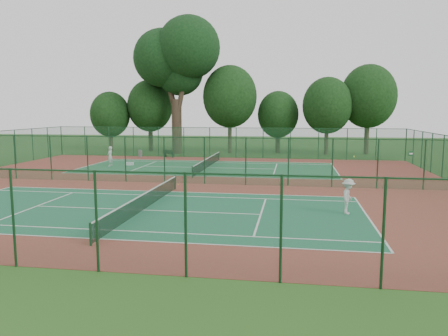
{
  "coord_description": "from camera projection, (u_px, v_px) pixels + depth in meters",
  "views": [
    {
      "loc": [
        8.02,
        -31.43,
        5.47
      ],
      "look_at": [
        3.44,
        -2.74,
        1.6
      ],
      "focal_mm": 35.0,
      "sensor_mm": 36.0,
      "label": 1
    }
  ],
  "objects": [
    {
      "name": "stray_ball_b",
      "position": [
        288.0,
        186.0,
        31.27
      ],
      "size": [
        0.08,
        0.08,
        0.08
      ],
      "primitive_type": "sphere",
      "color": "#B5D631",
      "rests_on": "red_pad"
    },
    {
      "name": "trash_bin",
      "position": [
        140.0,
        154.0,
        51.03
      ],
      "size": [
        0.55,
        0.55,
        0.81
      ],
      "primitive_type": "cylinder",
      "rotation": [
        0.0,
        0.0,
        -0.26
      ],
      "color": "slate",
      "rests_on": "red_pad"
    },
    {
      "name": "evergreen_row",
      "position": [
        234.0,
        153.0,
        56.4
      ],
      "size": [
        39.0,
        5.0,
        12.0
      ],
      "primitive_type": null,
      "color": "black",
      "rests_on": "ground"
    },
    {
      "name": "stray_ball_a",
      "position": [
        178.0,
        184.0,
        32.0
      ],
      "size": [
        0.07,
        0.07,
        0.07
      ],
      "primitive_type": "sphere",
      "color": "#DAED37",
      "rests_on": "red_pad"
    },
    {
      "name": "big_tree",
      "position": [
        177.0,
        57.0,
        54.04
      ],
      "size": [
        11.02,
        8.06,
        16.92
      ],
      "color": "#32261B",
      "rests_on": "ground"
    },
    {
      "name": "court_near",
      "position": [
        144.0,
        210.0,
        23.93
      ],
      "size": [
        23.77,
        10.97,
        0.01
      ],
      "primitive_type": "cube",
      "color": "#1E5F41",
      "rests_on": "red_pad"
    },
    {
      "name": "ground",
      "position": [
        185.0,
        183.0,
        32.74
      ],
      "size": [
        120.0,
        120.0,
        0.0
      ],
      "primitive_type": "plane",
      "color": "#244E18",
      "rests_on": "ground"
    },
    {
      "name": "player_far",
      "position": [
        110.0,
        156.0,
        42.59
      ],
      "size": [
        0.5,
        0.73,
        1.94
      ],
      "primitive_type": "imported",
      "rotation": [
        0.0,
        0.0,
        -1.62
      ],
      "color": "silver",
      "rests_on": "court_far"
    },
    {
      "name": "fence_north",
      "position": [
        223.0,
        143.0,
        50.13
      ],
      "size": [
        40.0,
        0.09,
        3.5
      ],
      "color": "#1B532C",
      "rests_on": "ground"
    },
    {
      "name": "bench",
      "position": [
        169.0,
        154.0,
        50.57
      ],
      "size": [
        1.47,
        0.89,
        0.87
      ],
      "rotation": [
        0.0,
        0.0,
        -0.36
      ],
      "color": "black",
      "rests_on": "red_pad"
    },
    {
      "name": "fence_south",
      "position": [
        54.0,
        219.0,
        14.89
      ],
      "size": [
        40.0,
        0.09,
        3.5
      ],
      "color": "#194B2B",
      "rests_on": "ground"
    },
    {
      "name": "kit_bag",
      "position": [
        130.0,
        164.0,
        43.43
      ],
      "size": [
        0.83,
        0.37,
        0.3
      ],
      "primitive_type": "cube",
      "rotation": [
        0.0,
        0.0,
        0.09
      ],
      "color": "silver",
      "rests_on": "red_pad"
    },
    {
      "name": "stray_ball_c",
      "position": [
        163.0,
        184.0,
        32.03
      ],
      "size": [
        0.07,
        0.07,
        0.07
      ],
      "primitive_type": "sphere",
      "color": "gold",
      "rests_on": "red_pad"
    },
    {
      "name": "player_near",
      "position": [
        348.0,
        196.0,
        22.93
      ],
      "size": [
        1.0,
        1.35,
        1.87
      ],
      "primitive_type": "imported",
      "rotation": [
        0.0,
        0.0,
        1.29
      ],
      "color": "silver",
      "rests_on": "court_near"
    },
    {
      "name": "fence_divider",
      "position": [
        184.0,
        160.0,
        32.51
      ],
      "size": [
        40.0,
        0.09,
        3.5
      ],
      "color": "#164427",
      "rests_on": "ground"
    },
    {
      "name": "red_pad",
      "position": [
        185.0,
        183.0,
        32.74
      ],
      "size": [
        40.0,
        36.0,
        0.01
      ],
      "primitive_type": "cube",
      "color": "maroon",
      "rests_on": "ground"
    },
    {
      "name": "tennis_net_far",
      "position": [
        208.0,
        162.0,
        41.48
      ],
      "size": [
        0.1,
        12.9,
        0.97
      ],
      "color": "#133621",
      "rests_on": "ground"
    },
    {
      "name": "court_far",
      "position": [
        208.0,
        168.0,
        41.55
      ],
      "size": [
        23.77,
        10.97,
        0.01
      ],
      "primitive_type": "cube",
      "color": "#1E6138",
      "rests_on": "red_pad"
    },
    {
      "name": "tennis_net_near",
      "position": [
        144.0,
        201.0,
        23.86
      ],
      "size": [
        0.1,
        12.9,
        0.97
      ],
      "color": "black",
      "rests_on": "ground"
    }
  ]
}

